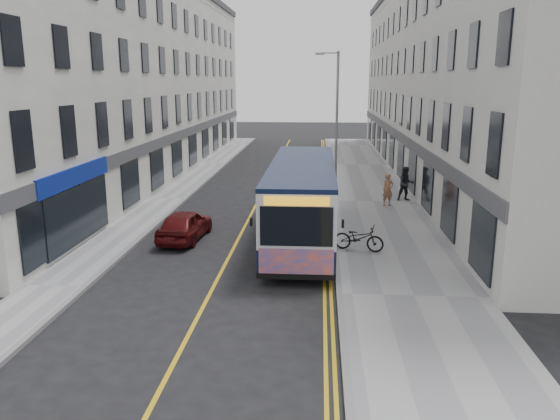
% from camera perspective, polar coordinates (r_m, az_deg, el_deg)
% --- Properties ---
extents(ground, '(140.00, 140.00, 0.00)m').
position_cam_1_polar(ground, '(18.38, -6.57, -7.22)').
color(ground, black).
rests_on(ground, ground).
extents(pavement_east, '(4.50, 64.00, 0.12)m').
position_cam_1_polar(pavement_east, '(29.73, 9.72, 0.81)').
color(pavement_east, gray).
rests_on(pavement_east, ground).
extents(pavement_west, '(2.00, 64.00, 0.12)m').
position_cam_1_polar(pavement_west, '(30.73, -11.64, 1.13)').
color(pavement_west, gray).
rests_on(pavement_west, ground).
extents(kerb_east, '(0.18, 64.00, 0.13)m').
position_cam_1_polar(kerb_east, '(29.59, 5.38, 0.89)').
color(kerb_east, slate).
rests_on(kerb_east, ground).
extents(kerb_west, '(0.18, 64.00, 0.13)m').
position_cam_1_polar(kerb_west, '(30.48, -9.83, 1.12)').
color(kerb_west, slate).
rests_on(kerb_west, ground).
extents(road_centre_line, '(0.12, 64.00, 0.01)m').
position_cam_1_polar(road_centre_line, '(29.78, -2.34, 0.90)').
color(road_centre_line, gold).
rests_on(road_centre_line, ground).
extents(road_dbl_yellow_inner, '(0.10, 64.00, 0.01)m').
position_cam_1_polar(road_dbl_yellow_inner, '(29.60, 4.51, 0.79)').
color(road_dbl_yellow_inner, gold).
rests_on(road_dbl_yellow_inner, ground).
extents(road_dbl_yellow_outer, '(0.10, 64.00, 0.01)m').
position_cam_1_polar(road_dbl_yellow_outer, '(29.60, 4.90, 0.78)').
color(road_dbl_yellow_outer, gold).
rests_on(road_dbl_yellow_outer, ground).
extents(terrace_east, '(6.00, 46.00, 13.00)m').
position_cam_1_polar(terrace_east, '(38.76, 16.78, 12.93)').
color(terrace_east, silver).
rests_on(terrace_east, ground).
extents(terrace_west, '(6.00, 46.00, 13.00)m').
position_cam_1_polar(terrace_west, '(39.84, -14.23, 13.09)').
color(terrace_west, silver).
rests_on(terrace_west, ground).
extents(streetlamp, '(1.32, 0.18, 8.00)m').
position_cam_1_polar(streetlamp, '(30.97, 5.81, 9.52)').
color(streetlamp, gray).
rests_on(streetlamp, ground).
extents(city_bus, '(2.59, 11.08, 3.22)m').
position_cam_1_polar(city_bus, '(22.26, 2.34, 1.25)').
color(city_bus, black).
rests_on(city_bus, ground).
extents(bicycle, '(2.02, 1.18, 1.00)m').
position_cam_1_polar(bicycle, '(20.93, 8.24, -2.89)').
color(bicycle, black).
rests_on(bicycle, pavement_east).
extents(pedestrian_near, '(0.72, 0.61, 1.68)m').
position_cam_1_polar(pedestrian_near, '(28.59, 11.21, 2.08)').
color(pedestrian_near, '#9C6447').
rests_on(pedestrian_near, pavement_east).
extents(pedestrian_far, '(0.98, 0.82, 1.84)m').
position_cam_1_polar(pedestrian_far, '(30.07, 13.03, 2.70)').
color(pedestrian_far, black).
rests_on(pedestrian_far, pavement_east).
extents(car_white, '(1.61, 4.31, 1.41)m').
position_cam_1_polar(car_white, '(42.23, 2.07, 5.58)').
color(car_white, white).
rests_on(car_white, ground).
extents(car_maroon, '(1.82, 3.85, 1.27)m').
position_cam_1_polar(car_maroon, '(22.86, -9.90, -1.52)').
color(car_maroon, '#4E0D0E').
rests_on(car_maroon, ground).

